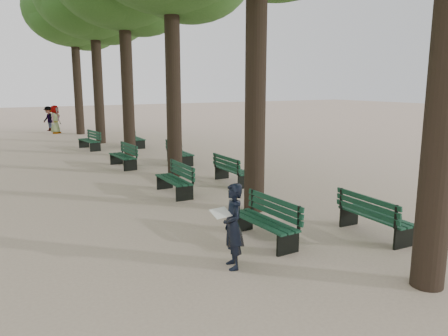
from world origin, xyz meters
TOP-DOWN VIEW (x-y plane):
  - ground at (0.00, 0.00)m, footprint 120.00×120.00m
  - tree_central_5 at (1.50, 23.00)m, footprint 6.00×6.00m
  - bench_left_0 at (0.37, 0.98)m, footprint 0.60×1.81m
  - bench_left_1 at (0.37, 5.53)m, footprint 0.64×1.82m
  - bench_left_2 at (0.37, 10.43)m, footprint 0.64×1.82m
  - bench_left_3 at (0.37, 15.86)m, footprint 0.77×1.85m
  - bench_right_0 at (2.63, 0.06)m, footprint 0.68×1.83m
  - bench_right_1 at (2.63, 5.89)m, footprint 0.64×1.82m
  - bench_right_2 at (2.63, 10.07)m, footprint 0.66×1.83m
  - bench_right_3 at (2.63, 15.57)m, footprint 0.61×1.81m
  - man_with_map at (-0.84, 0.21)m, footprint 0.66×0.67m
  - pedestrian_d at (0.18, 24.15)m, footprint 0.85×0.92m
  - pedestrian_b at (0.07, 26.05)m, footprint 0.74×1.14m

SIDE VIEW (x-z plane):
  - ground at x=0.00m, z-range 0.00..0.00m
  - bench_left_0 at x=0.37m, z-range -0.19..0.73m
  - bench_left_1 at x=0.37m, z-range -0.19..0.73m
  - bench_left_2 at x=0.37m, z-range -0.19..0.73m
  - bench_left_3 at x=0.37m, z-range -0.19..0.73m
  - bench_right_0 at x=2.63m, z-range -0.19..0.73m
  - bench_right_1 at x=2.63m, z-range -0.19..0.73m
  - bench_right_2 at x=2.63m, z-range -0.19..0.73m
  - bench_right_3 at x=2.63m, z-range -0.19..0.73m
  - man_with_map at x=-0.84m, z-range 0.00..1.54m
  - pedestrian_b at x=0.07m, z-range 0.00..1.69m
  - pedestrian_d at x=0.18m, z-range 0.00..1.83m
  - tree_central_5 at x=1.50m, z-range 2.68..12.63m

